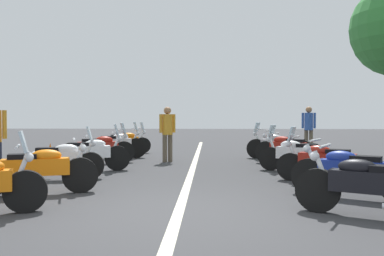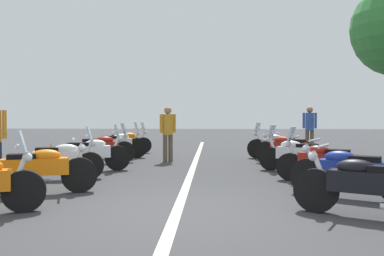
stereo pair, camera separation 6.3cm
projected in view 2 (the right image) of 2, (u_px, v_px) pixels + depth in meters
The scene contains 17 objects.
ground_plane at pixel (177, 212), 5.92m from camera, with size 80.00×80.00×0.00m, color #38383A.
lane_centre_stripe at pixel (193, 168), 11.07m from camera, with size 21.98×0.16×0.01m, color beige.
motorcycle_left_row_1 at pixel (37, 169), 7.25m from camera, with size 0.96×2.09×1.01m.
motorcycle_left_row_2 at pixel (60, 159), 8.98m from camera, with size 0.73×1.99×1.19m.
motorcycle_left_row_3 at pixel (89, 153), 10.34m from camera, with size 0.87×2.07×1.21m.
motorcycle_left_row_4 at pixel (100, 148), 12.04m from camera, with size 1.03×2.07×1.22m.
motorcycle_left_row_5 at pixel (117, 144), 13.51m from camera, with size 0.85×2.03×1.23m.
motorcycle_left_row_6 at pixel (125, 142), 15.25m from camera, with size 0.93×2.00×1.19m.
motorcycle_right_row_0 at pixel (368, 185), 5.56m from camera, with size 1.13×1.91×1.00m.
motorcycle_right_row_1 at pixel (350, 172), 6.91m from camera, with size 1.17×1.89×1.00m.
motorcycle_right_row_2 at pixel (325, 161), 8.52m from camera, with size 1.07×2.00×1.19m.
motorcycle_right_row_3 at pixel (297, 154), 10.18m from camera, with size 1.06×1.86×1.20m.
motorcycle_right_row_4 at pixel (288, 149), 11.74m from camera, with size 1.18×1.81×1.01m.
motorcycle_right_row_5 at pixel (279, 145), 13.19m from camera, with size 1.08×2.05×1.22m.
traffic_cone_0 at pixel (51, 153), 12.20m from camera, with size 0.36×0.36×0.61m.
bystander_0 at pixel (168, 130), 12.47m from camera, with size 0.32×0.48×1.71m.
bystander_3 at pixel (310, 126), 15.47m from camera, with size 0.32×0.51×1.79m.
Camera 2 is at (-5.86, -0.52, 1.41)m, focal length 37.79 mm.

